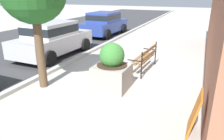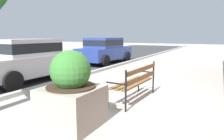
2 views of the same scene
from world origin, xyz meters
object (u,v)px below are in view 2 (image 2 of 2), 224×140
object	(u,v)px
park_bench	(136,80)
concrete_planter	(71,94)
parked_car_silver	(29,58)
parked_car_blue	(105,50)

from	to	relation	value
park_bench	concrete_planter	size ratio (longest dim) A/B	1.28
concrete_planter	parked_car_silver	xyz separation A→B (m)	(2.32, 3.93, 0.22)
park_bench	concrete_planter	xyz separation A→B (m)	(-1.98, 0.50, 0.07)
park_bench	parked_car_blue	bearing A→B (deg)	36.47
park_bench	parked_car_blue	world-z (taller)	parked_car_blue
concrete_planter	park_bench	bearing A→B (deg)	-14.07
parked_car_silver	parked_car_blue	size ratio (longest dim) A/B	1.00
park_bench	parked_car_silver	bearing A→B (deg)	85.72
park_bench	parked_car_blue	size ratio (longest dim) A/B	0.44
park_bench	concrete_planter	world-z (taller)	concrete_planter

